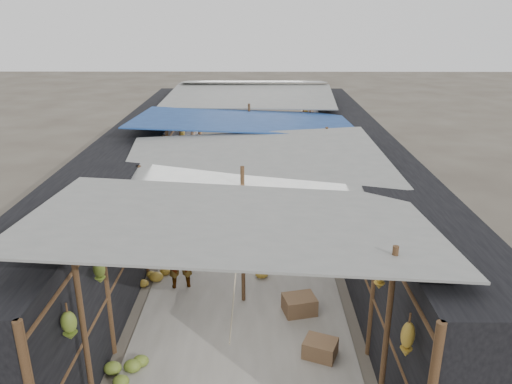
{
  "coord_description": "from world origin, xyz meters",
  "views": [
    {
      "loc": [
        0.28,
        -4.98,
        5.05
      ],
      "look_at": [
        0.22,
        5.46,
        1.25
      ],
      "focal_mm": 35.0,
      "sensor_mm": 36.0,
      "label": 1
    }
  ],
  "objects_px": {
    "vendor_seated": "(291,193)",
    "shopper_blue": "(245,177)",
    "crate_near": "(299,305)",
    "vendor_elderly": "(179,252)",
    "black_basin": "(297,166)"
  },
  "relations": [
    {
      "from": "crate_near",
      "to": "black_basin",
      "type": "distance_m",
      "value": 8.62
    },
    {
      "from": "vendor_seated",
      "to": "vendor_elderly",
      "type": "bearing_deg",
      "value": -15.36
    },
    {
      "from": "black_basin",
      "to": "vendor_elderly",
      "type": "height_order",
      "value": "vendor_elderly"
    },
    {
      "from": "vendor_elderly",
      "to": "black_basin",
      "type": "bearing_deg",
      "value": -123.76
    },
    {
      "from": "shopper_blue",
      "to": "vendor_seated",
      "type": "xyz_separation_m",
      "value": [
        1.23,
        0.07,
        -0.46
      ]
    },
    {
      "from": "vendor_seated",
      "to": "crate_near",
      "type": "bearing_deg",
      "value": 12.7
    },
    {
      "from": "black_basin",
      "to": "shopper_blue",
      "type": "relative_size",
      "value": 0.33
    },
    {
      "from": "black_basin",
      "to": "vendor_elderly",
      "type": "xyz_separation_m",
      "value": [
        -2.82,
        -7.73,
        0.67
      ]
    },
    {
      "from": "black_basin",
      "to": "vendor_elderly",
      "type": "relative_size",
      "value": 0.39
    },
    {
      "from": "black_basin",
      "to": "shopper_blue",
      "type": "bearing_deg",
      "value": -114.84
    },
    {
      "from": "vendor_seated",
      "to": "shopper_blue",
      "type": "bearing_deg",
      "value": -72.29
    },
    {
      "from": "vendor_elderly",
      "to": "vendor_seated",
      "type": "height_order",
      "value": "vendor_elderly"
    },
    {
      "from": "crate_near",
      "to": "vendor_seated",
      "type": "distance_m",
      "value": 5.04
    },
    {
      "from": "crate_near",
      "to": "black_basin",
      "type": "relative_size",
      "value": 0.92
    },
    {
      "from": "vendor_elderly",
      "to": "vendor_seated",
      "type": "relative_size",
      "value": 1.72
    }
  ]
}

